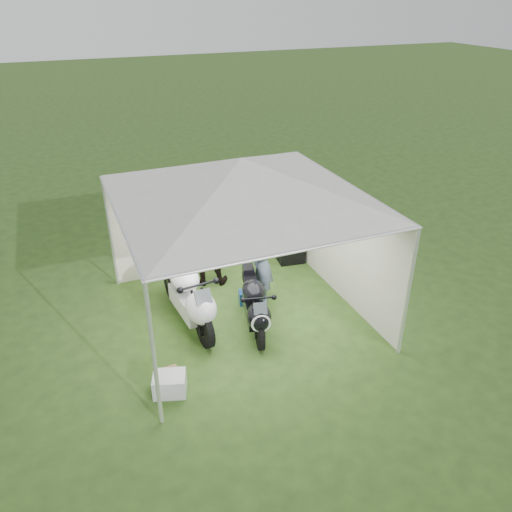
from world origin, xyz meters
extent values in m
plane|color=#2B471A|center=(0.00, 0.00, 0.00)|extent=(80.00, 80.00, 0.00)
cylinder|color=silver|center=(-2.00, -2.00, 1.15)|extent=(0.06, 0.06, 2.30)
cylinder|color=silver|center=(2.00, -2.00, 1.15)|extent=(0.06, 0.06, 2.30)
cylinder|color=silver|center=(-2.00, 2.00, 1.15)|extent=(0.06, 0.06, 2.30)
cylinder|color=silver|center=(2.00, 2.00, 1.15)|extent=(0.06, 0.06, 2.30)
cube|color=beige|center=(0.00, 2.00, 1.15)|extent=(4.00, 0.02, 2.30)
cube|color=beige|center=(-2.00, 0.00, 1.15)|extent=(0.02, 4.00, 2.30)
cube|color=beige|center=(2.00, 0.00, 1.15)|extent=(0.02, 4.00, 2.30)
pyramid|color=silver|center=(0.00, 0.00, 2.65)|extent=(5.66, 5.66, 0.70)
cube|color=#99A5B7|center=(-1.65, 1.98, 1.85)|extent=(0.22, 0.02, 0.28)
cube|color=#99A5B7|center=(-1.30, 1.98, 1.85)|extent=(0.22, 0.02, 0.28)
cube|color=#99A5B7|center=(-0.95, 1.98, 1.85)|extent=(0.22, 0.01, 0.28)
cube|color=#99A5B7|center=(-0.60, 1.98, 1.85)|extent=(0.22, 0.01, 0.28)
cube|color=#99A5B7|center=(-1.65, 1.98, 1.55)|extent=(0.22, 0.02, 0.28)
cube|color=#99A5B7|center=(-1.30, 1.98, 1.55)|extent=(0.22, 0.01, 0.28)
cube|color=#99A5B7|center=(-0.95, 1.98, 1.55)|extent=(0.22, 0.02, 0.28)
cube|color=#99A5B7|center=(-0.60, 1.98, 1.55)|extent=(0.22, 0.01, 0.28)
cylinder|color=#D8590C|center=(0.20, 1.97, 1.95)|extent=(3.20, 0.02, 0.02)
cylinder|color=black|center=(-0.93, -0.60, 0.34)|extent=(0.17, 0.68, 0.67)
cylinder|color=black|center=(-1.07, 0.96, 0.34)|extent=(0.23, 0.68, 0.67)
cube|color=silver|center=(-0.99, 0.13, 0.43)|extent=(0.48, 1.09, 0.34)
ellipsoid|color=silver|center=(-0.94, -0.49, 0.69)|extent=(0.56, 0.72, 0.56)
ellipsoid|color=silver|center=(-1.01, 0.24, 0.87)|extent=(0.56, 0.73, 0.39)
cube|color=black|center=(-1.05, 0.68, 0.81)|extent=(0.35, 0.70, 0.16)
cube|color=silver|center=(-1.08, 1.05, 0.90)|extent=(0.28, 0.36, 0.20)
cube|color=black|center=(-1.04, 0.57, 0.62)|extent=(0.17, 0.62, 0.11)
cube|color=#3F474C|center=(-0.92, -0.62, 0.98)|extent=(0.28, 0.19, 0.24)
cylinder|color=black|center=(-0.09, -1.01, 0.27)|extent=(0.21, 0.55, 0.55)
cylinder|color=black|center=(0.20, 0.23, 0.27)|extent=(0.26, 0.56, 0.55)
cube|color=black|center=(0.04, -0.43, 0.35)|extent=(0.50, 0.91, 0.27)
ellipsoid|color=black|center=(-0.07, -0.92, 0.57)|extent=(0.52, 0.63, 0.46)
ellipsoid|color=black|center=(0.06, -0.35, 0.71)|extent=(0.52, 0.64, 0.32)
cube|color=black|center=(0.15, 0.01, 0.66)|extent=(0.36, 0.59, 0.13)
cube|color=black|center=(0.22, 0.30, 0.73)|extent=(0.26, 0.31, 0.16)
cube|color=maroon|center=(0.13, -0.08, 0.50)|extent=(0.20, 0.51, 0.09)
cube|color=#3F474C|center=(-0.10, -1.03, 0.80)|extent=(0.24, 0.18, 0.19)
cylinder|color=white|center=(-0.12, -1.12, 0.57)|extent=(0.32, 0.09, 0.33)
cube|color=blue|center=(0.22, 0.32, 0.13)|extent=(0.39, 0.29, 0.26)
imported|color=black|center=(-0.27, 1.40, 0.88)|extent=(1.03, 0.92, 1.77)
imported|color=slate|center=(0.50, 0.32, 0.82)|extent=(0.45, 0.63, 1.64)
cube|color=black|center=(1.70, 1.53, 0.27)|extent=(0.60, 0.51, 0.55)
cube|color=silver|center=(-1.75, -1.48, 0.16)|extent=(0.57, 0.50, 0.32)
cube|color=olive|center=(-1.75, -1.43, 0.16)|extent=(0.37, 0.37, 0.31)
camera|label=1|loc=(-2.69, -7.18, 5.37)|focal=35.00mm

